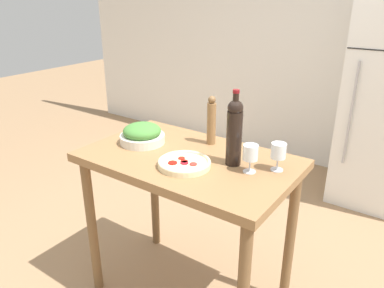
{
  "coord_description": "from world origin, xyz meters",
  "views": [
    {
      "loc": [
        1.06,
        -1.46,
        1.75
      ],
      "look_at": [
        0.0,
        0.03,
        1.0
      ],
      "focal_mm": 35.0,
      "sensor_mm": 36.0,
      "label": 1
    }
  ],
  "objects_px": {
    "wine_bottle": "(234,131)",
    "homemade_pizza": "(184,163)",
    "pepper_mill": "(212,121)",
    "wine_glass_near": "(250,154)",
    "salad_bowl": "(142,134)",
    "wine_glass_far": "(278,152)"
  },
  "relations": [
    {
      "from": "homemade_pizza",
      "to": "pepper_mill",
      "type": "bearing_deg",
      "value": 98.66
    },
    {
      "from": "wine_glass_far",
      "to": "homemade_pizza",
      "type": "height_order",
      "value": "wine_glass_far"
    },
    {
      "from": "salad_bowl",
      "to": "homemade_pizza",
      "type": "distance_m",
      "value": 0.4
    },
    {
      "from": "wine_bottle",
      "to": "salad_bowl",
      "type": "xyz_separation_m",
      "value": [
        -0.57,
        -0.05,
        -0.13
      ]
    },
    {
      "from": "wine_glass_near",
      "to": "pepper_mill",
      "type": "xyz_separation_m",
      "value": [
        -0.34,
        0.2,
        0.04
      ]
    },
    {
      "from": "wine_glass_near",
      "to": "pepper_mill",
      "type": "distance_m",
      "value": 0.4
    },
    {
      "from": "wine_glass_far",
      "to": "salad_bowl",
      "type": "xyz_separation_m",
      "value": [
        -0.78,
        -0.11,
        -0.04
      ]
    },
    {
      "from": "pepper_mill",
      "to": "homemade_pizza",
      "type": "distance_m",
      "value": 0.36
    },
    {
      "from": "wine_glass_near",
      "to": "pepper_mill",
      "type": "bearing_deg",
      "value": 149.83
    },
    {
      "from": "wine_bottle",
      "to": "pepper_mill",
      "type": "distance_m",
      "value": 0.29
    },
    {
      "from": "pepper_mill",
      "to": "homemade_pizza",
      "type": "relative_size",
      "value": 1.06
    },
    {
      "from": "pepper_mill",
      "to": "homemade_pizza",
      "type": "bearing_deg",
      "value": -81.34
    },
    {
      "from": "salad_bowl",
      "to": "homemade_pizza",
      "type": "xyz_separation_m",
      "value": [
        0.38,
        -0.11,
        -0.03
      ]
    },
    {
      "from": "wine_bottle",
      "to": "wine_glass_near",
      "type": "height_order",
      "value": "wine_bottle"
    },
    {
      "from": "pepper_mill",
      "to": "wine_glass_near",
      "type": "bearing_deg",
      "value": -30.17
    },
    {
      "from": "wine_bottle",
      "to": "homemade_pizza",
      "type": "height_order",
      "value": "wine_bottle"
    },
    {
      "from": "wine_glass_far",
      "to": "homemade_pizza",
      "type": "bearing_deg",
      "value": -150.19
    },
    {
      "from": "wine_glass_far",
      "to": "pepper_mill",
      "type": "distance_m",
      "value": 0.46
    },
    {
      "from": "wine_glass_near",
      "to": "wine_bottle",
      "type": "bearing_deg",
      "value": 162.62
    },
    {
      "from": "wine_bottle",
      "to": "salad_bowl",
      "type": "height_order",
      "value": "wine_bottle"
    },
    {
      "from": "wine_bottle",
      "to": "homemade_pizza",
      "type": "bearing_deg",
      "value": -138.08
    },
    {
      "from": "wine_glass_near",
      "to": "homemade_pizza",
      "type": "height_order",
      "value": "wine_glass_near"
    }
  ]
}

